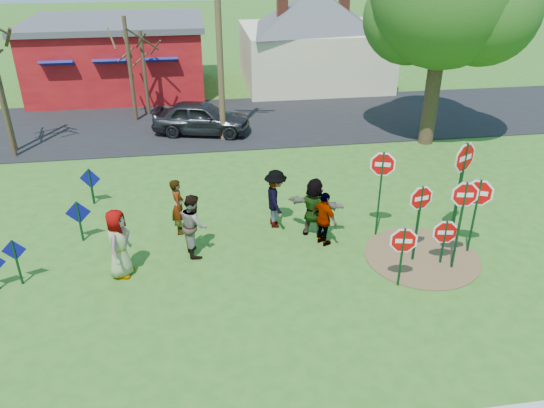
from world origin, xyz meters
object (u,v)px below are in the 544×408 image
at_px(utility_pole, 219,37).
at_px(leafy_tree, 449,2).
at_px(person_b, 178,206).
at_px(stop_sign_c, 463,206).
at_px(stop_sign_d, 463,167).
at_px(person_a, 119,243).
at_px(stop_sign_a, 403,245).
at_px(suv, 201,118).
at_px(stop_sign_b, 382,173).

height_order(utility_pole, leafy_tree, leafy_tree).
bearing_deg(person_b, stop_sign_c, -115.24).
distance_m(stop_sign_c, stop_sign_d, 1.68).
distance_m(person_a, leafy_tree, 15.37).
relative_size(stop_sign_a, person_b, 1.04).
xyz_separation_m(stop_sign_a, leafy_tree, (5.01, 9.72, 4.51)).
bearing_deg(leafy_tree, utility_pole, 169.66).
distance_m(stop_sign_c, suv, 13.36).
bearing_deg(stop_sign_b, person_a, -155.32).
bearing_deg(stop_sign_d, utility_pole, 95.36).
relative_size(stop_sign_d, suv, 0.75).
bearing_deg(stop_sign_d, leafy_tree, 43.13).
relative_size(stop_sign_b, leafy_tree, 0.32).
xyz_separation_m(person_a, utility_pole, (3.37, 9.75, 3.42)).
bearing_deg(person_a, suv, 1.24).
height_order(stop_sign_c, utility_pole, utility_pole).
bearing_deg(utility_pole, suv, 134.80).
distance_m(stop_sign_a, person_b, 6.67).
distance_m(stop_sign_c, person_a, 8.96).
relative_size(person_a, suv, 0.45).
distance_m(stop_sign_d, person_a, 9.63).
distance_m(stop_sign_a, person_a, 7.29).
bearing_deg(stop_sign_d, person_b, 140.62).
bearing_deg(utility_pole, leafy_tree, -10.34).
bearing_deg(leafy_tree, person_a, -146.10).
distance_m(suv, leafy_tree, 11.14).
bearing_deg(stop_sign_a, stop_sign_c, 28.31).
height_order(person_a, suv, person_a).
distance_m(stop_sign_d, utility_pole, 11.34).
bearing_deg(person_a, utility_pole, -4.73).
bearing_deg(person_b, suv, -8.86).
bearing_deg(suv, stop_sign_d, -131.59).
bearing_deg(stop_sign_d, person_a, 154.57).
height_order(stop_sign_d, utility_pole, utility_pole).
bearing_deg(person_b, leafy_tree, -62.58).
distance_m(stop_sign_c, utility_pole, 12.35).
height_order(stop_sign_b, leafy_tree, leafy_tree).
distance_m(person_a, person_b, 2.54).
xyz_separation_m(stop_sign_a, stop_sign_b, (0.25, 2.56, 0.82)).
xyz_separation_m(stop_sign_b, leafy_tree, (4.76, 7.16, 3.69)).
xyz_separation_m(stop_sign_a, stop_sign_d, (2.40, 2.02, 1.09)).
bearing_deg(person_b, stop_sign_a, -125.27).
distance_m(stop_sign_a, leafy_tree, 11.83).
bearing_deg(person_b, person_a, 140.93).
xyz_separation_m(person_a, person_b, (1.51, 2.04, -0.09)).
height_order(stop_sign_c, stop_sign_d, stop_sign_d).
bearing_deg(stop_sign_c, person_a, -177.30).
bearing_deg(stop_sign_a, leafy_tree, 73.95).
height_order(stop_sign_a, person_b, stop_sign_a).
height_order(person_b, utility_pole, utility_pole).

